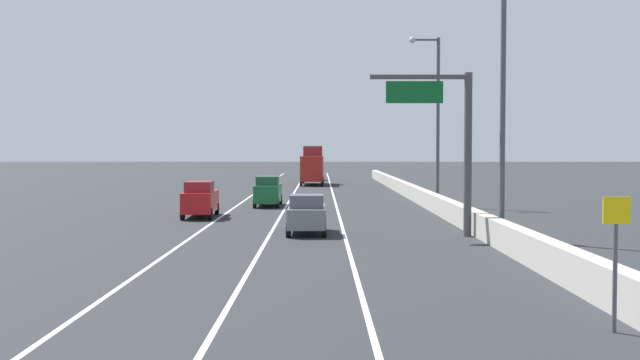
# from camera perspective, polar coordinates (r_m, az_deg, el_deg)

# --- Properties ---
(ground_plane) EXTENTS (320.00, 320.00, 0.00)m
(ground_plane) POSITION_cam_1_polar(r_m,az_deg,el_deg) (68.43, -0.34, -1.02)
(ground_plane) COLOR #26282B
(lane_stripe_left) EXTENTS (0.16, 130.00, 0.00)m
(lane_stripe_left) POSITION_cam_1_polar(r_m,az_deg,el_deg) (59.73, -5.67, -1.53)
(lane_stripe_left) COLOR silver
(lane_stripe_left) RESTS_ON ground_plane
(lane_stripe_center) EXTENTS (0.16, 130.00, 0.00)m
(lane_stripe_center) POSITION_cam_1_polar(r_m,az_deg,el_deg) (59.49, -2.31, -1.53)
(lane_stripe_center) COLOR silver
(lane_stripe_center) RESTS_ON ground_plane
(lane_stripe_right) EXTENTS (0.16, 130.00, 0.00)m
(lane_stripe_right) POSITION_cam_1_polar(r_m,az_deg,el_deg) (59.45, 1.06, -1.53)
(lane_stripe_right) COLOR silver
(lane_stripe_right) RESTS_ON ground_plane
(jersey_barrier_right) EXTENTS (0.60, 120.00, 1.10)m
(jersey_barrier_right) POSITION_cam_1_polar(r_m,az_deg,el_deg) (45.05, 9.38, -2.12)
(jersey_barrier_right) COLOR #B2ADA3
(jersey_barrier_right) RESTS_ON ground_plane
(overhead_sign_gantry) EXTENTS (4.68, 0.36, 7.50)m
(overhead_sign_gantry) POSITION_cam_1_polar(r_m,az_deg,el_deg) (35.65, 9.71, 3.42)
(overhead_sign_gantry) COLOR #47474C
(overhead_sign_gantry) RESTS_ON ground_plane
(speed_advisory_sign) EXTENTS (0.60, 0.11, 3.00)m
(speed_advisory_sign) POSITION_cam_1_polar(r_m,az_deg,el_deg) (18.08, 21.02, -5.07)
(speed_advisory_sign) COLOR #4C4C51
(speed_advisory_sign) RESTS_ON ground_plane
(lamp_post_right_second) EXTENTS (2.14, 0.44, 11.75)m
(lamp_post_right_second) POSITION_cam_1_polar(r_m,az_deg,el_deg) (34.88, 13.00, 6.58)
(lamp_post_right_second) COLOR #4C4C51
(lamp_post_right_second) RESTS_ON ground_plane
(lamp_post_right_third) EXTENTS (2.14, 0.44, 11.75)m
(lamp_post_right_third) POSITION_cam_1_polar(r_m,az_deg,el_deg) (54.03, 8.46, 5.10)
(lamp_post_right_third) COLOR #4C4C51
(lamp_post_right_third) RESTS_ON ground_plane
(car_white_0) EXTENTS (1.88, 4.18, 2.03)m
(car_white_0) POSITION_cam_1_polar(r_m,az_deg,el_deg) (97.20, -0.49, 0.58)
(car_white_0) COLOR white
(car_white_0) RESTS_ON ground_plane
(car_gray_1) EXTENTS (1.84, 4.05, 1.88)m
(car_gray_1) POSITION_cam_1_polar(r_m,az_deg,el_deg) (36.38, -1.02, -2.55)
(car_gray_1) COLOR slate
(car_gray_1) RESTS_ON ground_plane
(car_red_2) EXTENTS (1.92, 4.74, 2.12)m
(car_red_2) POSITION_cam_1_polar(r_m,az_deg,el_deg) (45.57, -8.91, -1.43)
(car_red_2) COLOR red
(car_red_2) RESTS_ON ground_plane
(car_green_3) EXTENTS (1.77, 4.68, 2.12)m
(car_green_3) POSITION_cam_1_polar(r_m,az_deg,el_deg) (53.68, -3.92, -0.84)
(car_green_3) COLOR #196033
(car_green_3) RESTS_ON ground_plane
(box_truck) EXTENTS (2.60, 8.18, 4.29)m
(box_truck) POSITION_cam_1_polar(r_m,az_deg,el_deg) (85.08, -0.61, 0.96)
(box_truck) COLOR #A51E19
(box_truck) RESTS_ON ground_plane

